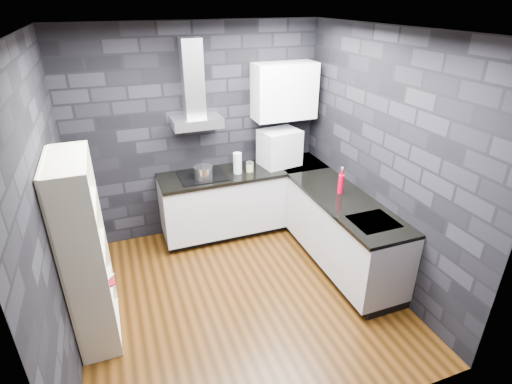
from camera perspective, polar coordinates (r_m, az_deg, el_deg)
ground at (r=4.49m, az=-2.24°, el=-14.66°), size 3.20×3.20×0.00m
ceiling at (r=3.40m, az=-3.09°, el=22.14°), size 3.20×3.20×0.00m
wall_back at (r=5.22m, az=-8.24°, el=8.23°), size 3.20×0.05×2.70m
wall_front at (r=2.49m, az=9.54°, el=-13.97°), size 3.20×0.05×2.70m
wall_left at (r=3.66m, az=-27.60°, el=-2.82°), size 0.05×3.20×2.70m
wall_right at (r=4.48m, az=17.61°, el=4.17°), size 0.05×3.20×2.70m
toekick_back at (r=5.63m, az=-1.76°, el=-4.68°), size 2.18×0.50×0.10m
toekick_right at (r=5.01m, az=12.27°, el=-9.68°), size 0.50×1.78×0.10m
counter_back_cab at (r=5.38m, az=-1.68°, el=-0.96°), size 2.20×0.60×0.76m
counter_right_cab at (r=4.76m, az=12.35°, el=-5.59°), size 0.60×1.80×0.76m
counter_back_top at (r=5.20m, az=-1.70°, el=2.91°), size 2.20×0.62×0.04m
counter_right_top at (r=4.56m, az=12.72°, el=-1.34°), size 0.62×1.80×0.04m
counter_corner_top at (r=5.50m, az=6.19°, el=4.09°), size 0.62×0.62×0.04m
hood_body at (r=4.96m, az=-8.45°, el=9.82°), size 0.60×0.34×0.12m
hood_chimney at (r=4.91m, az=-9.04°, el=15.73°), size 0.24×0.20×0.90m
upper_cabinet at (r=5.24m, az=4.06°, el=14.17°), size 0.80×0.35×0.70m
cooktop at (r=5.07m, az=-7.64°, el=2.33°), size 0.58×0.50×0.01m
sink_rim at (r=4.20m, az=16.46°, el=-4.09°), size 0.44×0.40×0.01m
pot at (r=4.97m, az=-7.53°, el=2.76°), size 0.27×0.27×0.13m
glass_vase at (r=5.07m, az=-2.66°, el=4.14°), size 0.13×0.13×0.27m
storage_jar at (r=5.14m, az=-0.90°, el=3.56°), size 0.12×0.12×0.11m
utensil_crock at (r=5.28m, az=2.35°, el=4.18°), size 0.09×0.09×0.12m
appliance_garage at (r=5.32m, az=3.37°, el=6.25°), size 0.55×0.46×0.49m
red_bottle at (r=4.65m, az=12.02°, el=1.12°), size 0.07×0.07×0.22m
bookshelf at (r=3.86m, az=-23.19°, el=-8.08°), size 0.53×0.86×1.80m
fruit_bowl at (r=3.79m, az=-23.30°, el=-8.12°), size 0.24×0.24×0.05m
book_red at (r=4.13m, az=-22.11°, el=-11.03°), size 0.16×0.05×0.22m
book_second at (r=4.18m, az=-22.30°, el=-10.25°), size 0.13×0.10×0.21m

